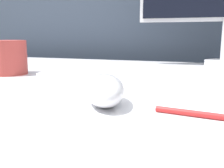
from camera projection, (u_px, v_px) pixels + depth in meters
name	position (u px, v px, depth m)	size (l,w,h in m)	color
partition_panel	(161.00, 79.00, 1.14)	(5.00, 0.03, 1.32)	#333D4C
computer_mouse_near	(104.00, 90.00, 0.38)	(0.10, 0.13, 0.04)	silver
keyboard	(130.00, 76.00, 0.57)	(0.40, 0.12, 0.02)	white
mug	(8.00, 57.00, 0.67)	(0.10, 0.10, 0.09)	#A33833
pen	(214.00, 116.00, 0.31)	(0.14, 0.03, 0.01)	red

